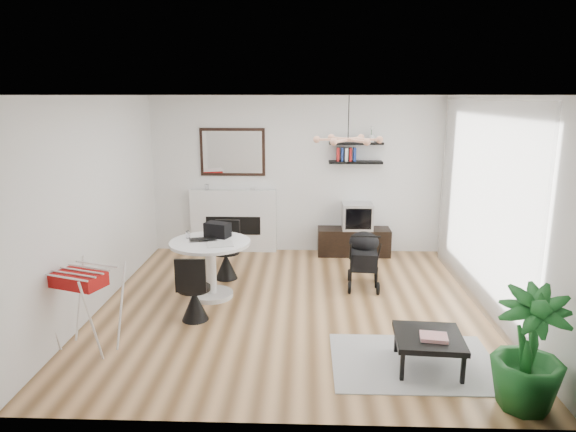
{
  "coord_description": "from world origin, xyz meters",
  "views": [
    {
      "loc": [
        0.17,
        -6.3,
        2.7
      ],
      "look_at": [
        -0.07,
        0.4,
        1.12
      ],
      "focal_mm": 32.0,
      "sensor_mm": 36.0,
      "label": 1
    }
  ],
  "objects_px": {
    "stroller": "(364,261)",
    "drying_rack": "(85,308)",
    "tv_console": "(354,242)",
    "dining_table": "(211,260)",
    "potted_plant": "(529,349)",
    "coffee_table": "(429,339)",
    "fireplace": "(234,213)",
    "crt_tv": "(357,216)"
  },
  "relations": [
    {
      "from": "crt_tv",
      "to": "coffee_table",
      "type": "relative_size",
      "value": 0.72
    },
    {
      "from": "crt_tv",
      "to": "stroller",
      "type": "distance_m",
      "value": 1.54
    },
    {
      "from": "tv_console",
      "to": "dining_table",
      "type": "distance_m",
      "value": 2.93
    },
    {
      "from": "coffee_table",
      "to": "potted_plant",
      "type": "bearing_deg",
      "value": -42.62
    },
    {
      "from": "fireplace",
      "to": "potted_plant",
      "type": "height_order",
      "value": "fireplace"
    },
    {
      "from": "dining_table",
      "to": "drying_rack",
      "type": "bearing_deg",
      "value": -124.58
    },
    {
      "from": "dining_table",
      "to": "potted_plant",
      "type": "relative_size",
      "value": 0.98
    },
    {
      "from": "fireplace",
      "to": "potted_plant",
      "type": "bearing_deg",
      "value": -55.01
    },
    {
      "from": "crt_tv",
      "to": "potted_plant",
      "type": "height_order",
      "value": "potted_plant"
    },
    {
      "from": "dining_table",
      "to": "drying_rack",
      "type": "distance_m",
      "value": 1.88
    },
    {
      "from": "fireplace",
      "to": "tv_console",
      "type": "xyz_separation_m",
      "value": [
        2.1,
        -0.15,
        -0.45
      ]
    },
    {
      "from": "dining_table",
      "to": "drying_rack",
      "type": "xyz_separation_m",
      "value": [
        -1.07,
        -1.55,
        -0.04
      ]
    },
    {
      "from": "crt_tv",
      "to": "fireplace",
      "type": "bearing_deg",
      "value": 175.93
    },
    {
      "from": "fireplace",
      "to": "stroller",
      "type": "distance_m",
      "value": 2.7
    },
    {
      "from": "drying_rack",
      "to": "coffee_table",
      "type": "relative_size",
      "value": 1.3
    },
    {
      "from": "fireplace",
      "to": "stroller",
      "type": "xyz_separation_m",
      "value": [
        2.11,
        -1.66,
        -0.31
      ]
    },
    {
      "from": "dining_table",
      "to": "coffee_table",
      "type": "height_order",
      "value": "dining_table"
    },
    {
      "from": "potted_plant",
      "to": "fireplace",
      "type": "bearing_deg",
      "value": 124.99
    },
    {
      "from": "fireplace",
      "to": "coffee_table",
      "type": "relative_size",
      "value": 3.04
    },
    {
      "from": "stroller",
      "to": "potted_plant",
      "type": "height_order",
      "value": "potted_plant"
    },
    {
      "from": "potted_plant",
      "to": "coffee_table",
      "type": "bearing_deg",
      "value": 137.38
    },
    {
      "from": "tv_console",
      "to": "coffee_table",
      "type": "distance_m",
      "value": 3.82
    },
    {
      "from": "tv_console",
      "to": "fireplace",
      "type": "bearing_deg",
      "value": 175.92
    },
    {
      "from": "fireplace",
      "to": "dining_table",
      "type": "height_order",
      "value": "fireplace"
    },
    {
      "from": "stroller",
      "to": "potted_plant",
      "type": "relative_size",
      "value": 0.8
    },
    {
      "from": "fireplace",
      "to": "potted_plant",
      "type": "distance_m",
      "value": 5.61
    },
    {
      "from": "crt_tv",
      "to": "tv_console",
      "type": "bearing_deg",
      "value": 176.16
    },
    {
      "from": "crt_tv",
      "to": "dining_table",
      "type": "bearing_deg",
      "value": -137.21
    },
    {
      "from": "stroller",
      "to": "drying_rack",
      "type": "bearing_deg",
      "value": -143.16
    },
    {
      "from": "tv_console",
      "to": "dining_table",
      "type": "xyz_separation_m",
      "value": [
        -2.11,
        -2.01,
        0.29
      ]
    },
    {
      "from": "drying_rack",
      "to": "tv_console",
      "type": "bearing_deg",
      "value": 67.62
    },
    {
      "from": "fireplace",
      "to": "stroller",
      "type": "height_order",
      "value": "fireplace"
    },
    {
      "from": "fireplace",
      "to": "tv_console",
      "type": "bearing_deg",
      "value": -4.08
    },
    {
      "from": "stroller",
      "to": "potted_plant",
      "type": "bearing_deg",
      "value": -65.03
    },
    {
      "from": "drying_rack",
      "to": "coffee_table",
      "type": "bearing_deg",
      "value": 15.5
    },
    {
      "from": "dining_table",
      "to": "stroller",
      "type": "relative_size",
      "value": 1.23
    },
    {
      "from": "tv_console",
      "to": "potted_plant",
      "type": "relative_size",
      "value": 1.12
    },
    {
      "from": "tv_console",
      "to": "coffee_table",
      "type": "xyz_separation_m",
      "value": [
        0.42,
        -3.8,
        0.08
      ]
    },
    {
      "from": "dining_table",
      "to": "crt_tv",
      "type": "bearing_deg",
      "value": 42.79
    },
    {
      "from": "fireplace",
      "to": "crt_tv",
      "type": "bearing_deg",
      "value": -4.07
    },
    {
      "from": "potted_plant",
      "to": "drying_rack",
      "type": "bearing_deg",
      "value": 168.26
    },
    {
      "from": "coffee_table",
      "to": "fireplace",
      "type": "bearing_deg",
      "value": 122.49
    }
  ]
}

